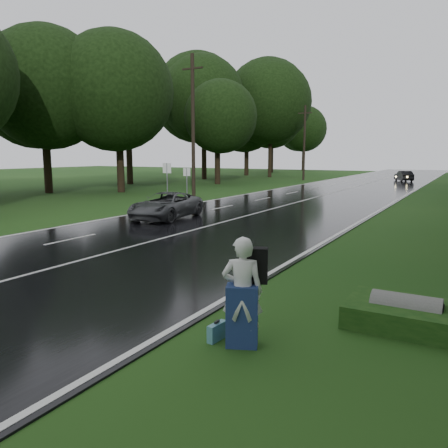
% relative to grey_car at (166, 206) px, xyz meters
% --- Properties ---
extents(ground, '(160.00, 160.00, 0.00)m').
position_rel_grey_car_xyz_m(ground, '(3.17, -8.39, -0.71)').
color(ground, '#1E4213').
rests_on(ground, ground).
extents(road, '(12.00, 140.00, 0.04)m').
position_rel_grey_car_xyz_m(road, '(3.17, 11.61, -0.69)').
color(road, black).
rests_on(road, ground).
extents(lane_center, '(0.12, 140.00, 0.01)m').
position_rel_grey_car_xyz_m(lane_center, '(3.17, 11.61, -0.67)').
color(lane_center, silver).
rests_on(lane_center, road).
extents(grey_car, '(2.80, 5.07, 1.34)m').
position_rel_grey_car_xyz_m(grey_car, '(0.00, 0.00, 0.00)').
color(grey_car, '#424446').
rests_on(grey_car, road).
extents(far_car, '(2.75, 4.00, 1.25)m').
position_rel_grey_car_xyz_m(far_car, '(6.15, 39.35, -0.05)').
color(far_car, black).
rests_on(far_car, road).
extents(hitchhiker, '(0.84, 0.82, 1.97)m').
position_rel_grey_car_xyz_m(hitchhiker, '(10.42, -11.64, 0.20)').
color(hitchhiker, silver).
rests_on(hitchhiker, ground).
extents(suitcase, '(0.17, 0.46, 0.32)m').
position_rel_grey_car_xyz_m(suitcase, '(9.91, -11.67, -0.55)').
color(suitcase, teal).
rests_on(suitcase, ground).
extents(culvert, '(1.30, 0.65, 0.65)m').
position_rel_grey_car_xyz_m(culvert, '(12.80, -9.26, -0.71)').
color(culvert, slate).
rests_on(culvert, ground).
extents(utility_pole_mid, '(1.80, 0.28, 10.73)m').
position_rel_grey_car_xyz_m(utility_pole_mid, '(-5.33, 10.67, -0.71)').
color(utility_pole_mid, black).
rests_on(utility_pole_mid, ground).
extents(utility_pole_far, '(1.80, 0.28, 9.26)m').
position_rel_grey_car_xyz_m(utility_pole_far, '(-5.33, 35.92, -0.71)').
color(utility_pole_far, black).
rests_on(utility_pole_far, ground).
extents(road_sign_a, '(0.66, 0.10, 2.73)m').
position_rel_grey_car_xyz_m(road_sign_a, '(-4.03, 5.53, -0.71)').
color(road_sign_a, white).
rests_on(road_sign_a, ground).
extents(road_sign_b, '(0.56, 0.10, 2.35)m').
position_rel_grey_car_xyz_m(road_sign_b, '(-4.03, 7.83, -0.71)').
color(road_sign_b, white).
rests_on(road_sign_b, ground).
extents(tree_left_d, '(9.14, 9.14, 14.28)m').
position_rel_grey_car_xyz_m(tree_left_d, '(-13.32, 11.19, -0.71)').
color(tree_left_d, black).
rests_on(tree_left_d, ground).
extents(tree_left_e, '(8.27, 8.27, 12.92)m').
position_rel_grey_car_xyz_m(tree_left_e, '(-11.24, 24.40, -0.71)').
color(tree_left_e, black).
rests_on(tree_left_e, ground).
extents(tree_left_f, '(11.73, 11.73, 18.33)m').
position_rel_grey_car_xyz_m(tree_left_f, '(-12.19, 40.90, -0.71)').
color(tree_left_f, black).
rests_on(tree_left_f, ground).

